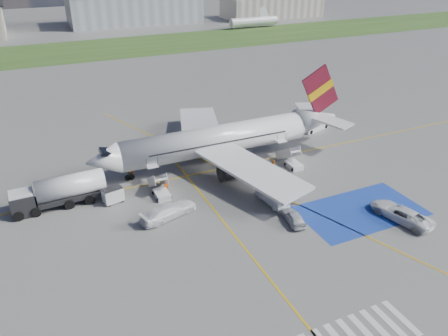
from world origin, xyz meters
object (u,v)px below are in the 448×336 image
(van_white_b, at_px, (169,209))
(airliner, at_px, (226,138))
(van_white_a, at_px, (402,212))
(gpu_cart, at_px, (113,196))
(car_silver_a, at_px, (294,217))
(car_silver_b, at_px, (272,197))
(fuel_tanker, at_px, (60,194))
(belt_loader, at_px, (315,127))

(van_white_b, bearing_deg, airliner, -65.39)
(airliner, relative_size, van_white_a, 6.90)
(gpu_cart, xyz_separation_m, van_white_b, (4.90, -5.65, 0.15))
(car_silver_a, xyz_separation_m, car_silver_b, (-0.09, 4.49, 0.14))
(car_silver_a, xyz_separation_m, van_white_b, (-11.93, 6.67, 0.33))
(airliner, xyz_separation_m, van_white_a, (11.31, -21.17, -2.39))
(van_white_a, bearing_deg, car_silver_a, -34.27)
(car_silver_a, bearing_deg, car_silver_b, -79.74)
(gpu_cart, bearing_deg, fuel_tanker, 149.14)
(car_silver_a, distance_m, van_white_a, 11.80)
(belt_loader, distance_m, van_white_b, 32.97)
(gpu_cart, relative_size, van_white_b, 0.49)
(airliner, bearing_deg, van_white_a, -61.88)
(belt_loader, xyz_separation_m, car_silver_b, (-17.76, -16.70, 0.39))
(fuel_tanker, relative_size, van_white_b, 2.05)
(gpu_cart, distance_m, car_silver_a, 20.86)
(fuel_tanker, height_order, belt_loader, fuel_tanker)
(belt_loader, xyz_separation_m, van_white_a, (-6.70, -25.54, 0.59))
(fuel_tanker, distance_m, van_white_a, 38.23)
(car_silver_b, distance_m, van_white_b, 12.04)
(car_silver_a, distance_m, car_silver_b, 4.49)
(airliner, distance_m, van_white_b, 15.58)
(airliner, height_order, belt_loader, airliner)
(airliner, distance_m, car_silver_a, 17.04)
(airliner, distance_m, fuel_tanker, 22.34)
(airliner, distance_m, gpu_cart, 17.28)
(belt_loader, height_order, van_white_a, van_white_a)
(belt_loader, bearing_deg, fuel_tanker, 173.70)
(fuel_tanker, bearing_deg, airliner, 4.20)
(airliner, bearing_deg, belt_loader, 13.64)
(van_white_b, bearing_deg, fuel_tanker, 37.78)
(gpu_cart, bearing_deg, car_silver_b, -37.37)
(airliner, bearing_deg, car_silver_a, -88.82)
(fuel_tanker, height_order, van_white_a, fuel_tanker)
(van_white_a, bearing_deg, fuel_tanker, -41.65)
(gpu_cart, xyz_separation_m, belt_loader, (34.50, 8.87, -0.44))
(gpu_cart, distance_m, van_white_a, 32.42)
(airliner, xyz_separation_m, van_white_b, (-11.58, -10.15, -2.40))
(airliner, xyz_separation_m, gpu_cart, (-16.49, -4.49, -2.54))
(fuel_tanker, xyz_separation_m, gpu_cart, (5.62, -1.89, -0.63))
(car_silver_b, height_order, van_white_b, van_white_b)
(fuel_tanker, relative_size, car_silver_b, 2.15)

